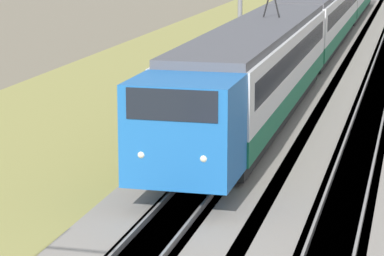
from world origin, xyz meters
The scene contains 4 objects.
ballast_main centered at (50.00, 0.00, 0.15)m, with size 240.00×4.40×0.30m.
track_main centered at (50.00, 0.00, 0.16)m, with size 240.00×1.57×0.45m.
grass_verge centered at (50.00, 6.08, 0.06)m, with size 240.00×12.90×0.12m.
passenger_train centered at (50.39, 0.00, 2.29)m, with size 65.55×2.86×4.91m.
Camera 1 is at (-3.15, -5.61, 7.29)m, focal length 85.00 mm.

